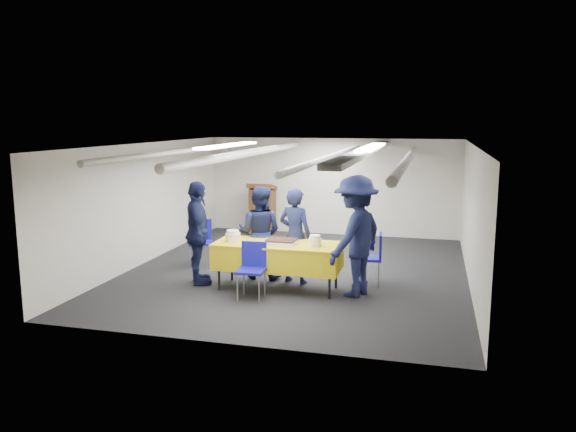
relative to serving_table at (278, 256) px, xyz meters
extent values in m
plane|color=black|center=(0.04, 1.16, -0.56)|extent=(7.00, 7.00, 0.00)
cube|color=silver|center=(0.04, 4.65, 0.59)|extent=(6.00, 0.02, 2.30)
cube|color=silver|center=(-2.95, 1.16, 0.59)|extent=(0.02, 7.00, 2.30)
cube|color=silver|center=(3.03, 1.16, 0.59)|extent=(0.02, 7.00, 2.30)
cube|color=silver|center=(0.04, 1.16, 1.73)|extent=(6.00, 7.00, 0.02)
cylinder|color=silver|center=(-1.96, 1.16, 1.62)|extent=(0.10, 6.90, 0.10)
cylinder|color=silver|center=(-0.86, 1.16, 1.58)|extent=(0.14, 6.90, 0.14)
cylinder|color=silver|center=(0.64, 1.16, 1.54)|extent=(0.10, 6.90, 0.10)
cylinder|color=silver|center=(1.94, 1.16, 1.50)|extent=(0.14, 6.90, 0.14)
cube|color=gray|center=(1.24, 1.16, 1.64)|extent=(0.28, 6.90, 0.08)
cube|color=white|center=(-1.26, 1.16, 1.71)|extent=(0.25, 2.60, 0.04)
cube|color=white|center=(1.34, 1.16, 1.71)|extent=(0.25, 2.60, 0.04)
cube|color=#0C591E|center=(-1.86, 4.63, 1.39)|extent=(0.30, 0.04, 0.12)
cylinder|color=black|center=(-0.91, -0.30, -0.38)|extent=(0.04, 0.04, 0.36)
cylinder|color=black|center=(0.91, -0.30, -0.38)|extent=(0.04, 0.04, 0.36)
cylinder|color=black|center=(-0.91, 0.30, -0.38)|extent=(0.04, 0.04, 0.36)
cylinder|color=black|center=(0.91, 0.30, -0.38)|extent=(0.04, 0.04, 0.36)
cube|color=yellow|center=(0.00, 0.00, -0.01)|extent=(2.04, 0.82, 0.39)
cube|color=yellow|center=(0.00, 0.00, 0.20)|extent=(2.06, 0.84, 0.03)
cube|color=white|center=(0.07, -0.06, 0.24)|extent=(0.47, 0.37, 0.06)
cube|color=black|center=(0.07, -0.06, 0.28)|extent=(0.45, 0.36, 0.02)
sphere|color=#101496|center=(-0.13, -0.23, 0.28)|extent=(0.04, 0.04, 0.04)
sphere|color=#101496|center=(-0.13, 0.10, 0.28)|extent=(0.04, 0.04, 0.04)
sphere|color=#101496|center=(-0.03, -0.23, 0.28)|extent=(0.04, 0.04, 0.04)
sphere|color=#101496|center=(-0.03, 0.10, 0.28)|extent=(0.04, 0.04, 0.04)
sphere|color=#101496|center=(0.07, -0.23, 0.28)|extent=(0.04, 0.04, 0.04)
sphere|color=#101496|center=(0.07, 0.10, 0.28)|extent=(0.04, 0.04, 0.04)
sphere|color=#101496|center=(0.18, -0.23, 0.28)|extent=(0.04, 0.04, 0.04)
sphere|color=#101496|center=(0.18, 0.10, 0.28)|extent=(0.04, 0.04, 0.04)
sphere|color=#101496|center=(0.28, -0.23, 0.28)|extent=(0.04, 0.04, 0.04)
sphere|color=#101496|center=(0.28, 0.10, 0.28)|extent=(0.04, 0.04, 0.04)
sphere|color=#101496|center=(-0.15, -0.15, 0.28)|extent=(0.04, 0.04, 0.04)
sphere|color=#101496|center=(0.30, -0.15, 0.28)|extent=(0.04, 0.04, 0.04)
sphere|color=#101496|center=(-0.15, -0.06, 0.28)|extent=(0.04, 0.04, 0.04)
sphere|color=#101496|center=(0.30, -0.06, 0.28)|extent=(0.04, 0.04, 0.04)
sphere|color=#101496|center=(-0.15, 0.02, 0.28)|extent=(0.04, 0.04, 0.04)
sphere|color=#101496|center=(0.30, 0.02, 0.28)|extent=(0.04, 0.04, 0.04)
cylinder|color=white|center=(-0.75, -0.05, 0.28)|extent=(0.25, 0.25, 0.13)
cylinder|color=white|center=(-0.75, -0.05, 0.37)|extent=(0.20, 0.20, 0.05)
cylinder|color=white|center=(0.62, -0.05, 0.27)|extent=(0.21, 0.21, 0.12)
cylinder|color=white|center=(0.62, -0.05, 0.36)|extent=(0.17, 0.17, 0.05)
cube|color=#5C3317|center=(-1.56, 4.21, -0.01)|extent=(0.55, 0.45, 1.10)
cube|color=#5C3317|center=(-1.56, 4.18, 0.59)|extent=(0.62, 0.53, 0.21)
cylinder|color=gold|center=(-1.56, 3.97, 0.14)|extent=(0.28, 0.02, 0.28)
cylinder|color=gray|center=(-0.42, -0.77, -0.34)|extent=(0.02, 0.02, 0.43)
cylinder|color=gray|center=(-0.08, -0.76, -0.34)|extent=(0.02, 0.02, 0.43)
cylinder|color=gray|center=(-0.44, -0.43, -0.34)|extent=(0.02, 0.02, 0.43)
cylinder|color=gray|center=(-0.10, -0.42, -0.34)|extent=(0.02, 0.02, 0.43)
cube|color=#15128F|center=(-0.26, -0.59, -0.11)|extent=(0.44, 0.44, 0.04)
cube|color=#15128F|center=(-0.27, -0.40, 0.11)|extent=(0.40, 0.06, 0.40)
cylinder|color=gray|center=(1.21, 0.81, -0.34)|extent=(0.02, 0.02, 0.43)
cylinder|color=gray|center=(1.24, 0.47, -0.34)|extent=(0.02, 0.02, 0.43)
cylinder|color=gray|center=(1.55, 0.84, -0.34)|extent=(0.02, 0.02, 0.43)
cylinder|color=gray|center=(1.58, 0.50, -0.34)|extent=(0.02, 0.02, 0.43)
cube|color=#15128F|center=(1.39, 0.66, -0.11)|extent=(0.46, 0.46, 0.04)
cube|color=#15128F|center=(1.58, 0.68, 0.11)|extent=(0.08, 0.40, 0.40)
cylinder|color=gray|center=(-1.89, 0.82, -0.34)|extent=(0.02, 0.02, 0.43)
cylinder|color=gray|center=(-1.57, 0.94, -0.34)|extent=(0.02, 0.02, 0.43)
cylinder|color=gray|center=(-2.01, 1.14, -0.34)|extent=(0.02, 0.02, 0.43)
cylinder|color=gray|center=(-1.69, 1.26, -0.34)|extent=(0.02, 0.02, 0.43)
cube|color=#15128F|center=(-1.79, 1.04, -0.11)|extent=(0.54, 0.54, 0.04)
cube|color=#15128F|center=(-1.86, 1.22, 0.11)|extent=(0.39, 0.17, 0.40)
imported|color=black|center=(0.18, 0.45, 0.25)|extent=(0.67, 0.53, 1.62)
imported|color=black|center=(-0.49, 0.57, 0.25)|extent=(0.82, 0.66, 1.62)
imported|color=black|center=(-1.38, -0.04, 0.31)|extent=(0.85, 1.10, 1.74)
imported|color=black|center=(1.25, 0.01, 0.39)|extent=(1.14, 1.41, 1.90)
camera|label=1|loc=(2.38, -8.51, 2.18)|focal=35.00mm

